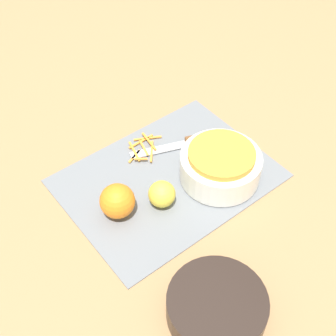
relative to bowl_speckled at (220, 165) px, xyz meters
name	(u,v)px	position (x,y,z in m)	size (l,w,h in m)	color
ground_plane	(168,179)	(0.09, -0.07, -0.04)	(4.00, 4.00, 0.00)	#9E754C
cutting_board	(168,178)	(0.09, -0.07, -0.04)	(0.47, 0.35, 0.01)	slate
bowl_speckled	(220,165)	(0.00, 0.00, 0.00)	(0.18, 0.18, 0.08)	silver
bowl_dark	(217,307)	(0.23, 0.24, -0.02)	(0.18, 0.18, 0.05)	black
knife	(193,141)	(-0.02, -0.12, -0.03)	(0.22, 0.10, 0.02)	brown
orange_left	(117,201)	(0.24, -0.06, 0.00)	(0.08, 0.08, 0.08)	orange
lemon	(162,194)	(0.15, -0.02, -0.01)	(0.06, 0.06, 0.06)	gold
peel_pile	(143,147)	(0.08, -0.18, -0.03)	(0.12, 0.09, 0.01)	gold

